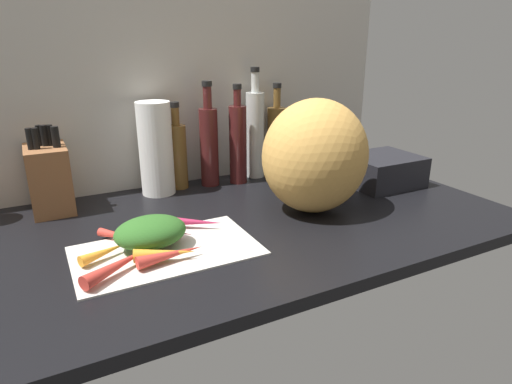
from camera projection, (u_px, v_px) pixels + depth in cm
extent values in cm
cube|color=black|center=(192.00, 233.00, 111.19)|extent=(170.00, 80.00, 3.00)
cube|color=#BCB7AD|center=(144.00, 91.00, 132.95)|extent=(170.00, 3.00, 60.00)
cube|color=beige|center=(167.00, 250.00, 97.92)|extent=(40.25, 24.07, 0.80)
cone|color=orange|center=(165.00, 254.00, 92.19)|extent=(13.19, 6.66, 2.98)
cone|color=#B2264C|center=(190.00, 222.00, 108.39)|extent=(15.01, 11.05, 2.78)
cone|color=#B2264C|center=(165.00, 231.00, 104.30)|extent=(11.59, 11.94, 2.03)
cone|color=red|center=(171.00, 255.00, 91.97)|extent=(14.80, 3.96, 2.80)
cone|color=orange|center=(104.00, 252.00, 93.40)|extent=(11.25, 6.65, 2.45)
cone|color=red|center=(119.00, 264.00, 87.74)|extent=(16.31, 11.63, 3.02)
cone|color=red|center=(120.00, 236.00, 101.55)|extent=(9.28, 10.22, 2.09)
ellipsoid|color=#2D6023|center=(150.00, 232.00, 97.89)|extent=(16.11, 12.39, 6.82)
ellipsoid|color=gold|center=(315.00, 156.00, 117.12)|extent=(29.32, 26.41, 30.71)
cube|color=brown|center=(49.00, 179.00, 118.78)|extent=(10.38, 15.47, 18.05)
cylinder|color=black|center=(30.00, 139.00, 112.23)|extent=(1.70, 1.70, 5.50)
cylinder|color=black|center=(35.00, 139.00, 112.50)|extent=(1.78, 1.78, 5.50)
cylinder|color=black|center=(40.00, 135.00, 116.26)|extent=(1.57, 1.57, 5.50)
cylinder|color=black|center=(45.00, 135.00, 116.14)|extent=(2.03, 2.03, 5.50)
cylinder|color=black|center=(50.00, 135.00, 116.58)|extent=(1.87, 1.87, 5.50)
cylinder|color=black|center=(56.00, 137.00, 114.50)|extent=(1.98, 1.98, 5.50)
cylinder|color=white|center=(155.00, 149.00, 130.62)|extent=(10.03, 10.03, 27.96)
cylinder|color=brown|center=(178.00, 157.00, 137.03)|extent=(5.82, 5.82, 20.04)
cylinder|color=brown|center=(175.00, 116.00, 132.80)|extent=(2.37, 2.37, 5.49)
cylinder|color=black|center=(175.00, 105.00, 131.63)|extent=(2.73, 2.73, 1.60)
cylinder|color=#471919|center=(209.00, 148.00, 139.11)|extent=(5.86, 5.86, 24.67)
cylinder|color=#471919|center=(207.00, 98.00, 133.90)|extent=(2.70, 2.70, 6.79)
cylinder|color=black|center=(207.00, 84.00, 132.51)|extent=(3.10, 3.10, 1.60)
cylinder|color=#471919|center=(238.00, 145.00, 141.54)|extent=(5.69, 5.69, 25.09)
cylinder|color=#471919|center=(237.00, 98.00, 136.51)|extent=(2.44, 2.44, 5.21)
cylinder|color=black|center=(237.00, 87.00, 135.38)|extent=(2.81, 2.81, 1.60)
cylinder|color=silver|center=(255.00, 136.00, 147.22)|extent=(6.15, 6.15, 28.53)
cylinder|color=silver|center=(255.00, 82.00, 141.42)|extent=(2.52, 2.52, 6.45)
cylinder|color=black|center=(255.00, 69.00, 140.09)|extent=(2.89, 2.89, 1.60)
cylinder|color=brown|center=(276.00, 141.00, 152.69)|extent=(6.46, 6.46, 22.91)
cylinder|color=brown|center=(277.00, 98.00, 147.80)|extent=(2.48, 2.48, 6.62)
cylinder|color=black|center=(277.00, 85.00, 146.44)|extent=(2.85, 2.85, 1.60)
cube|color=black|center=(382.00, 170.00, 141.74)|extent=(22.21, 19.25, 9.62)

